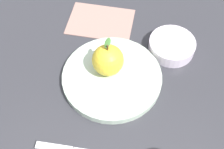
{
  "coord_description": "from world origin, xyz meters",
  "views": [
    {
      "loc": [
        -0.35,
        -0.01,
        0.56
      ],
      "look_at": [
        0.02,
        -0.01,
        0.02
      ],
      "focal_mm": 47.28,
      "sensor_mm": 36.0,
      "label": 1
    }
  ],
  "objects": [
    {
      "name": "dinner_plate",
      "position": [
        0.02,
        -0.01,
        0.01
      ],
      "size": [
        0.22,
        0.22,
        0.02
      ],
      "color": "#B2C6B2",
      "rests_on": "ground_plane"
    },
    {
      "name": "side_bowl",
      "position": [
        0.11,
        -0.16,
        0.02
      ],
      "size": [
        0.11,
        0.11,
        0.03
      ],
      "color": "silver",
      "rests_on": "ground_plane"
    },
    {
      "name": "linen_napkin",
      "position": [
        0.2,
        0.02,
        0.0
      ],
      "size": [
        0.15,
        0.19,
        0.0
      ],
      "primitive_type": "cube",
      "rotation": [
        0.0,
        0.0,
        2.95
      ],
      "color": "gray",
      "rests_on": "ground_plane"
    },
    {
      "name": "apple",
      "position": [
        0.04,
        -0.01,
        0.05
      ],
      "size": [
        0.07,
        0.07,
        0.08
      ],
      "color": "gold",
      "rests_on": "dinner_plate"
    },
    {
      "name": "ground_plane",
      "position": [
        0.0,
        0.0,
        0.0
      ],
      "size": [
        2.4,
        2.4,
        0.0
      ],
      "primitive_type": "plane",
      "color": "#2D2D33"
    }
  ]
}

